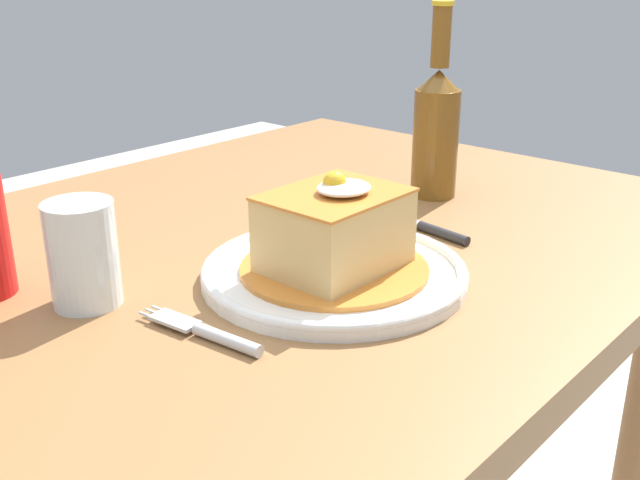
{
  "coord_description": "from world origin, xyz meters",
  "views": [
    {
      "loc": [
        -0.5,
        -0.61,
        1.08
      ],
      "look_at": [
        0.06,
        -0.12,
        0.79
      ],
      "focal_mm": 42.35,
      "sensor_mm": 36.0,
      "label": 1
    }
  ],
  "objects_px": {
    "fork": "(210,333)",
    "beer_bottle_amber": "(436,126)",
    "knife": "(428,228)",
    "drinking_glass": "(84,261)",
    "main_plate": "(334,272)"
  },
  "relations": [
    {
      "from": "fork",
      "to": "beer_bottle_amber",
      "type": "bearing_deg",
      "value": 10.12
    },
    {
      "from": "knife",
      "to": "drinking_glass",
      "type": "distance_m",
      "value": 0.42
    },
    {
      "from": "drinking_glass",
      "to": "fork",
      "type": "bearing_deg",
      "value": -78.29
    },
    {
      "from": "main_plate",
      "to": "fork",
      "type": "height_order",
      "value": "main_plate"
    },
    {
      "from": "fork",
      "to": "beer_bottle_amber",
      "type": "xyz_separation_m",
      "value": [
        0.49,
        0.09,
        0.09
      ]
    },
    {
      "from": "fork",
      "to": "drinking_glass",
      "type": "height_order",
      "value": "drinking_glass"
    },
    {
      "from": "main_plate",
      "to": "fork",
      "type": "distance_m",
      "value": 0.17
    },
    {
      "from": "fork",
      "to": "knife",
      "type": "relative_size",
      "value": 0.86
    },
    {
      "from": "knife",
      "to": "drinking_glass",
      "type": "height_order",
      "value": "drinking_glass"
    },
    {
      "from": "knife",
      "to": "beer_bottle_amber",
      "type": "xyz_separation_m",
      "value": [
        0.13,
        0.08,
        0.09
      ]
    },
    {
      "from": "knife",
      "to": "drinking_glass",
      "type": "relative_size",
      "value": 1.58
    },
    {
      "from": "fork",
      "to": "drinking_glass",
      "type": "relative_size",
      "value": 1.35
    },
    {
      "from": "beer_bottle_amber",
      "to": "drinking_glass",
      "type": "relative_size",
      "value": 2.53
    },
    {
      "from": "main_plate",
      "to": "drinking_glass",
      "type": "relative_size",
      "value": 2.69
    },
    {
      "from": "main_plate",
      "to": "beer_bottle_amber",
      "type": "distance_m",
      "value": 0.34
    }
  ]
}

